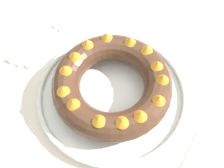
{
  "coord_description": "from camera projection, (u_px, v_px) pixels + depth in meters",
  "views": [
    {
      "loc": [
        0.16,
        -0.26,
        1.31
      ],
      "look_at": [
        -0.01,
        -0.02,
        0.82
      ],
      "focal_mm": 42.0,
      "sensor_mm": 36.0,
      "label": 1
    }
  ],
  "objects": [
    {
      "name": "dining_table",
      "position": [
        118.0,
        110.0,
        0.71
      ],
      "size": [
        1.36,
        0.96,
        0.76
      ],
      "color": "beige",
      "rests_on": "ground_plane"
    },
    {
      "name": "serving_dish",
      "position": [
        112.0,
        93.0,
        0.62
      ],
      "size": [
        0.35,
        0.35,
        0.03
      ],
      "color": "white",
      "rests_on": "dining_table"
    },
    {
      "name": "serving_knife",
      "position": [
        34.0,
        39.0,
        0.71
      ],
      "size": [
        0.02,
        0.22,
        0.01
      ],
      "rotation": [
        0.0,
        0.0,
        0.05
      ],
      "color": "white",
      "rests_on": "dining_table"
    },
    {
      "name": "ground_plane",
      "position": [
        115.0,
        168.0,
        1.28
      ],
      "size": [
        8.0,
        8.0,
        0.0
      ],
      "primitive_type": "plane",
      "color": "gray"
    },
    {
      "name": "fork",
      "position": [
        49.0,
        36.0,
        0.72
      ],
      "size": [
        0.02,
        0.21,
        0.01
      ],
      "rotation": [
        0.0,
        0.0,
        -0.04
      ],
      "color": "white",
      "rests_on": "dining_table"
    },
    {
      "name": "bundt_cake",
      "position": [
        112.0,
        84.0,
        0.58
      ],
      "size": [
        0.27,
        0.27,
        0.08
      ],
      "color": "#4C2D1E",
      "rests_on": "serving_dish"
    },
    {
      "name": "cake_knife",
      "position": [
        47.0,
        47.0,
        0.7
      ],
      "size": [
        0.02,
        0.18,
        0.01
      ],
      "rotation": [
        0.0,
        0.0,
        -0.06
      ],
      "color": "white",
      "rests_on": "dining_table"
    }
  ]
}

